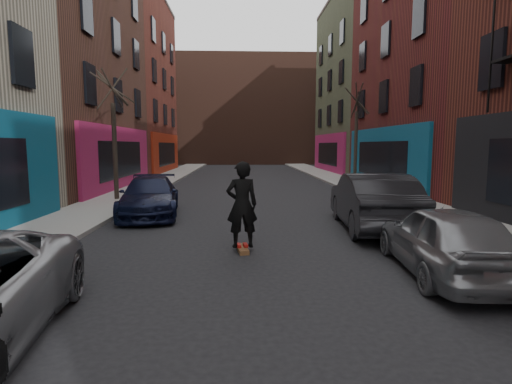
{
  "coord_description": "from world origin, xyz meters",
  "views": [
    {
      "loc": [
        -0.73,
        0.24,
        2.5
      ],
      "look_at": [
        -0.42,
        7.86,
        1.6
      ],
      "focal_mm": 28.0,
      "sensor_mm": 36.0,
      "label": 1
    }
  ],
  "objects": [
    {
      "name": "sidewalk_left",
      "position": [
        -6.25,
        30.0,
        0.07
      ],
      "size": [
        2.5,
        84.0,
        0.13
      ],
      "primitive_type": "cube",
      "color": "gray",
      "rests_on": "ground"
    },
    {
      "name": "sidewalk_right",
      "position": [
        6.25,
        30.0,
        0.07
      ],
      "size": [
        2.5,
        84.0,
        0.13
      ],
      "primitive_type": "cube",
      "color": "gray",
      "rests_on": "ground"
    },
    {
      "name": "building_far",
      "position": [
        0.0,
        56.0,
        7.0
      ],
      "size": [
        40.0,
        10.0,
        14.0
      ],
      "primitive_type": "cube",
      "color": "#47281E",
      "rests_on": "ground"
    },
    {
      "name": "tree_left_far",
      "position": [
        -6.2,
        18.0,
        3.38
      ],
      "size": [
        2.0,
        2.0,
        6.5
      ],
      "primitive_type": null,
      "color": "black",
      "rests_on": "sidewalk_left"
    },
    {
      "name": "tree_right_far",
      "position": [
        6.2,
        24.0,
        3.53
      ],
      "size": [
        2.0,
        2.0,
        6.8
      ],
      "primitive_type": null,
      "color": "black",
      "rests_on": "sidewalk_right"
    },
    {
      "name": "parked_left_end",
      "position": [
        -3.92,
        14.36,
        0.69
      ],
      "size": [
        2.53,
        4.94,
        1.37
      ],
      "primitive_type": "imported",
      "rotation": [
        0.0,
        0.0,
        0.13
      ],
      "color": "black",
      "rests_on": "ground"
    },
    {
      "name": "parked_right_far",
      "position": [
        3.2,
        7.58,
        0.7
      ],
      "size": [
        1.99,
        4.21,
        1.39
      ],
      "primitive_type": "imported",
      "rotation": [
        0.0,
        0.0,
        3.05
      ],
      "color": "gray",
      "rests_on": "ground"
    },
    {
      "name": "parked_right_end",
      "position": [
        3.2,
        11.85,
        0.84
      ],
      "size": [
        2.21,
        5.23,
        1.68
      ],
      "primitive_type": "imported",
      "rotation": [
        0.0,
        0.0,
        3.06
      ],
      "color": "black",
      "rests_on": "ground"
    },
    {
      "name": "skateboard",
      "position": [
        -0.69,
        9.47,
        0.05
      ],
      "size": [
        0.33,
        0.82,
        0.1
      ],
      "primitive_type": "cube",
      "rotation": [
        0.0,
        0.0,
        0.15
      ],
      "color": "brown",
      "rests_on": "ground"
    },
    {
      "name": "skateboarder",
      "position": [
        -0.69,
        9.47,
        1.11
      ],
      "size": [
        0.8,
        0.59,
        2.03
      ],
      "primitive_type": "imported",
      "rotation": [
        0.0,
        0.0,
        3.29
      ],
      "color": "black",
      "rests_on": "skateboard"
    }
  ]
}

